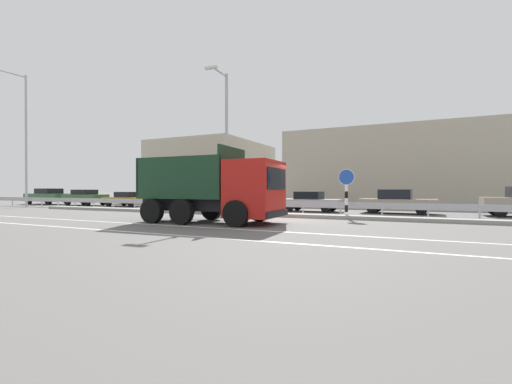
% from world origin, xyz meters
% --- Properties ---
extents(ground_plane, '(320.00, 320.00, 0.00)m').
position_xyz_m(ground_plane, '(0.00, 0.00, 0.00)').
color(ground_plane, '#605E5B').
extents(lane_strip_0, '(71.09, 0.16, 0.01)m').
position_xyz_m(lane_strip_0, '(-2.53, -3.73, 0.00)').
color(lane_strip_0, silver).
rests_on(lane_strip_0, ground_plane).
extents(lane_strip_1, '(71.09, 0.16, 0.01)m').
position_xyz_m(lane_strip_1, '(-2.53, -5.97, 0.00)').
color(lane_strip_1, silver).
rests_on(lane_strip_1, ground_plane).
extents(median_island, '(39.10, 1.10, 0.18)m').
position_xyz_m(median_island, '(0.00, 2.56, 0.09)').
color(median_island, gray).
rests_on(median_island, ground_plane).
extents(median_guardrail, '(71.09, 0.09, 0.78)m').
position_xyz_m(median_guardrail, '(-0.00, 3.58, 0.57)').
color(median_guardrail, '#9EA0A5').
rests_on(median_guardrail, ground_plane).
extents(dump_truck, '(6.42, 3.02, 3.26)m').
position_xyz_m(dump_truck, '(-1.65, -1.89, 1.31)').
color(dump_truck, red).
rests_on(dump_truck, ground_plane).
extents(median_road_sign, '(0.79, 0.16, 2.46)m').
position_xyz_m(median_road_sign, '(2.57, 2.56, 1.32)').
color(median_road_sign, white).
rests_on(median_road_sign, ground_plane).
extents(street_lamp_0, '(0.72, 2.30, 10.79)m').
position_xyz_m(street_lamp_0, '(-23.24, 2.42, 5.90)').
color(street_lamp_0, '#ADADB2').
rests_on(street_lamp_0, ground_plane).
extents(street_lamp_1, '(0.71, 1.99, 8.15)m').
position_xyz_m(street_lamp_1, '(-4.26, 2.37, 4.53)').
color(street_lamp_1, '#ADADB2').
rests_on(street_lamp_1, ground_plane).
extents(parked_car_0, '(4.81, 2.02, 1.56)m').
position_xyz_m(parked_car_0, '(-27.33, 7.09, 0.79)').
color(parked_car_0, '#335B33').
rests_on(parked_car_0, ground_plane).
extents(parked_car_1, '(4.03, 2.08, 1.45)m').
position_xyz_m(parked_car_1, '(-21.90, 7.03, 0.74)').
color(parked_car_1, '#335B33').
rests_on(parked_car_1, ground_plane).
extents(parked_car_2, '(4.22, 1.96, 1.25)m').
position_xyz_m(parked_car_2, '(-17.10, 7.45, 0.65)').
color(parked_car_2, '#B27A14').
rests_on(parked_car_2, ground_plane).
extents(parked_car_3, '(4.47, 2.16, 1.32)m').
position_xyz_m(parked_car_3, '(-10.87, 7.55, 0.68)').
color(parked_car_3, '#B27A14').
rests_on(parked_car_3, ground_plane).
extents(parked_car_4, '(4.55, 1.95, 1.56)m').
position_xyz_m(parked_car_4, '(-5.77, 7.08, 0.77)').
color(parked_car_4, maroon).
rests_on(parked_car_4, ground_plane).
extents(parked_car_5, '(3.95, 1.92, 1.32)m').
position_xyz_m(parked_car_5, '(-0.67, 7.36, 0.67)').
color(parked_car_5, '#A3A3A8').
rests_on(parked_car_5, ground_plane).
extents(parked_car_6, '(4.40, 2.20, 1.46)m').
position_xyz_m(parked_car_6, '(4.63, 7.72, 0.73)').
color(parked_car_6, gray).
rests_on(parked_car_6, ground_plane).
extents(background_building_0, '(11.90, 14.31, 7.54)m').
position_xyz_m(background_building_0, '(-18.93, 24.30, 3.77)').
color(background_building_0, '#B7AD99').
rests_on(background_building_0, ground_plane).
extents(background_building_1, '(22.63, 9.70, 7.47)m').
position_xyz_m(background_building_1, '(4.35, 23.38, 3.74)').
color(background_building_1, '#B7AD99').
rests_on(background_building_1, ground_plane).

